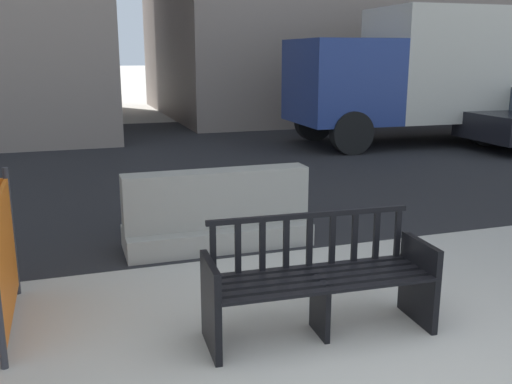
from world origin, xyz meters
The scene contains 4 objects.
street_asphalt centered at (0.00, 8.70, 0.00)m, with size 120.00×12.00×0.01m, color black.
street_bench centered at (0.03, 0.94, 0.40)m, with size 1.71×0.60×0.88m.
jersey_barrier_centre centered at (-0.18, 3.11, 0.34)m, with size 2.00×0.68×0.84m.
delivery_truck centered at (6.76, 8.80, 1.69)m, with size 6.86×2.49×3.05m.
Camera 1 is at (-1.65, -2.64, 2.05)m, focal length 40.00 mm.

